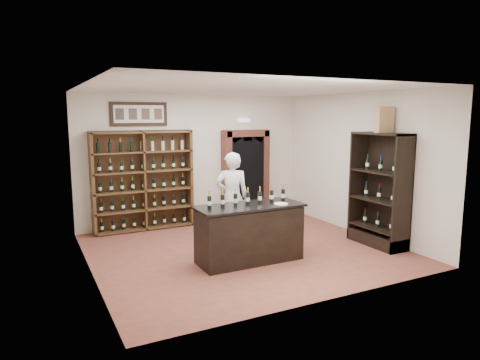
% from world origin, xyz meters
% --- Properties ---
extents(floor, '(5.50, 5.50, 0.00)m').
position_xyz_m(floor, '(0.00, 0.00, 0.00)').
color(floor, brown).
rests_on(floor, ground).
extents(ceiling, '(5.50, 5.50, 0.00)m').
position_xyz_m(ceiling, '(0.00, 0.00, 3.00)').
color(ceiling, white).
rests_on(ceiling, wall_back).
extents(wall_back, '(5.50, 0.04, 3.00)m').
position_xyz_m(wall_back, '(0.00, 2.50, 1.50)').
color(wall_back, silver).
rests_on(wall_back, ground).
extents(wall_left, '(0.04, 5.00, 3.00)m').
position_xyz_m(wall_left, '(-2.75, 0.00, 1.50)').
color(wall_left, silver).
rests_on(wall_left, ground).
extents(wall_right, '(0.04, 5.00, 3.00)m').
position_xyz_m(wall_right, '(2.75, 0.00, 1.50)').
color(wall_right, silver).
rests_on(wall_right, ground).
extents(wine_shelf, '(2.20, 0.38, 2.20)m').
position_xyz_m(wine_shelf, '(-1.30, 2.33, 1.10)').
color(wine_shelf, '#51311B').
rests_on(wine_shelf, ground).
extents(framed_picture, '(1.25, 0.04, 0.52)m').
position_xyz_m(framed_picture, '(-1.30, 2.47, 2.55)').
color(framed_picture, black).
rests_on(framed_picture, wall_back).
extents(arched_doorway, '(1.17, 0.35, 2.17)m').
position_xyz_m(arched_doorway, '(1.25, 2.33, 1.14)').
color(arched_doorway, black).
rests_on(arched_doorway, ground).
extents(emergency_light, '(0.30, 0.10, 0.10)m').
position_xyz_m(emergency_light, '(1.25, 2.42, 2.40)').
color(emergency_light, white).
rests_on(emergency_light, wall_back).
extents(tasting_counter, '(1.88, 0.78, 1.00)m').
position_xyz_m(tasting_counter, '(-0.20, -0.60, 0.49)').
color(tasting_counter, black).
rests_on(tasting_counter, ground).
extents(counter_bottle_0, '(0.07, 0.07, 0.30)m').
position_xyz_m(counter_bottle_0, '(-0.92, -0.54, 1.11)').
color(counter_bottle_0, black).
rests_on(counter_bottle_0, tasting_counter).
extents(counter_bottle_1, '(0.07, 0.07, 0.30)m').
position_xyz_m(counter_bottle_1, '(-0.68, -0.54, 1.11)').
color(counter_bottle_1, black).
rests_on(counter_bottle_1, tasting_counter).
extents(counter_bottle_2, '(0.07, 0.07, 0.30)m').
position_xyz_m(counter_bottle_2, '(-0.44, -0.54, 1.11)').
color(counter_bottle_2, black).
rests_on(counter_bottle_2, tasting_counter).
extents(counter_bottle_3, '(0.07, 0.07, 0.30)m').
position_xyz_m(counter_bottle_3, '(-0.20, -0.54, 1.11)').
color(counter_bottle_3, black).
rests_on(counter_bottle_3, tasting_counter).
extents(counter_bottle_4, '(0.07, 0.07, 0.30)m').
position_xyz_m(counter_bottle_4, '(0.04, -0.54, 1.11)').
color(counter_bottle_4, black).
rests_on(counter_bottle_4, tasting_counter).
extents(counter_bottle_5, '(0.07, 0.07, 0.30)m').
position_xyz_m(counter_bottle_5, '(0.28, -0.54, 1.11)').
color(counter_bottle_5, black).
rests_on(counter_bottle_5, tasting_counter).
extents(counter_bottle_6, '(0.07, 0.07, 0.30)m').
position_xyz_m(counter_bottle_6, '(0.52, -0.54, 1.11)').
color(counter_bottle_6, black).
rests_on(counter_bottle_6, tasting_counter).
extents(side_cabinet, '(0.48, 1.20, 2.20)m').
position_xyz_m(side_cabinet, '(2.52, -0.90, 0.75)').
color(side_cabinet, black).
rests_on(side_cabinet, ground).
extents(shopkeeper, '(0.78, 0.65, 1.81)m').
position_xyz_m(shopkeeper, '(0.05, 0.60, 0.91)').
color(shopkeeper, silver).
rests_on(shopkeeper, ground).
extents(plate, '(0.24, 0.24, 0.02)m').
position_xyz_m(plate, '(0.30, -0.81, 1.01)').
color(plate, silver).
rests_on(plate, tasting_counter).
extents(wine_crate, '(0.36, 0.18, 0.49)m').
position_xyz_m(wine_crate, '(2.52, -0.91, 2.45)').
color(wine_crate, tan).
rests_on(wine_crate, side_cabinet).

